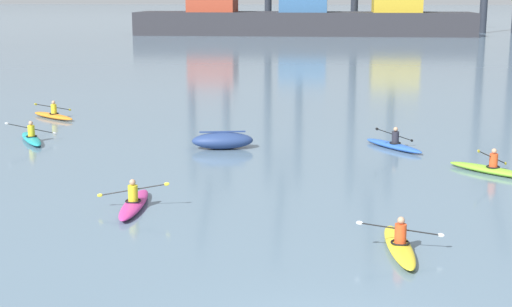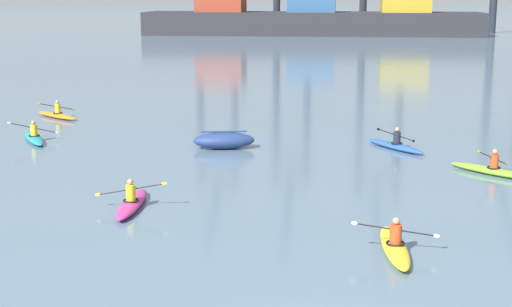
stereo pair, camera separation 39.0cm
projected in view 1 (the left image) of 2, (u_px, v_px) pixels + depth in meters
container_barge at (304, 16)px, 115.71m from camera, size 51.77×9.99×8.37m
capsized_dinghy at (223, 141)px, 31.63m from camera, size 2.76×1.58×0.76m
kayak_orange at (53, 115)px, 39.27m from camera, size 3.10×2.50×0.95m
kayak_lime at (491, 169)px, 27.32m from camera, size 2.94×2.71×1.07m
kayak_magenta at (134, 203)px, 22.89m from camera, size 2.26×3.43×0.95m
kayak_yellow at (399, 245)px, 19.11m from camera, size 2.27×3.43×0.95m
kayak_blue at (394, 145)px, 31.65m from camera, size 2.53×3.07×1.04m
kayak_teal at (31, 138)px, 33.12m from camera, size 2.29×3.21×0.99m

